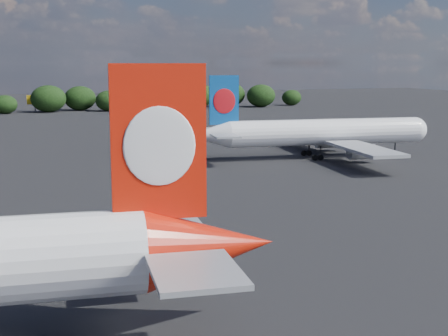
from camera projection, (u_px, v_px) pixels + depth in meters
name	position (u px, v px, depth m)	size (l,w,h in m)	color
ground	(0.00, 177.00, 87.32)	(500.00, 500.00, 0.00)	black
china_southern_airliner	(317.00, 133.00, 104.47)	(42.58, 40.57, 13.89)	white
billboard_yellow	(35.00, 100.00, 203.76)	(5.00, 0.30, 5.50)	yellow
horizon_treeline	(33.00, 100.00, 202.30)	(204.96, 17.06, 8.92)	black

